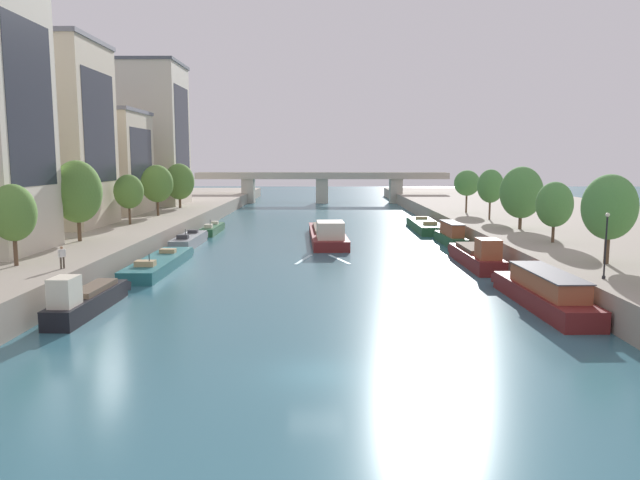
{
  "coord_description": "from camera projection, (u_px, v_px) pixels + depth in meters",
  "views": [
    {
      "loc": [
        0.38,
        -27.3,
        10.02
      ],
      "look_at": [
        0.0,
        35.51,
        1.62
      ],
      "focal_mm": 33.82,
      "sensor_mm": 36.0,
      "label": 1
    }
  ],
  "objects": [
    {
      "name": "moored_boat_left_midway",
      "position": [
        160.0,
        263.0,
        55.39
      ],
      "size": [
        3.11,
        15.58,
        2.15
      ],
      "color": "#23666B",
      "rests_on": "ground"
    },
    {
      "name": "tree_left_distant",
      "position": [
        179.0,
        182.0,
        96.83
      ],
      "size": [
        4.74,
        4.74,
        7.12
      ],
      "color": "brown",
      "rests_on": "quay_left"
    },
    {
      "name": "ground_plane",
      "position": [
        315.0,
        374.0,
        28.39
      ],
      "size": [
        400.0,
        400.0,
        0.0
      ],
      "primitive_type": "plane",
      "color": "#336675"
    },
    {
      "name": "moored_boat_right_upstream",
      "position": [
        451.0,
        235.0,
        71.21
      ],
      "size": [
        2.16,
        10.43,
        2.74
      ],
      "color": "#235633",
      "rests_on": "ground"
    },
    {
      "name": "tree_left_second",
      "position": [
        129.0,
        192.0,
        72.08
      ],
      "size": [
        3.51,
        3.51,
        5.99
      ],
      "color": "brown",
      "rests_on": "quay_left"
    },
    {
      "name": "building_left_tall",
      "position": [
        103.0,
        162.0,
        86.44
      ],
      "size": [
        11.46,
        12.84,
        14.81
      ],
      "color": "beige",
      "rests_on": "quay_left"
    },
    {
      "name": "building_left_middle",
      "position": [
        48.0,
        134.0,
        69.05
      ],
      "size": [
        12.38,
        12.3,
        21.31
      ],
      "color": "beige",
      "rests_on": "quay_left"
    },
    {
      "name": "tree_right_second",
      "position": [
        491.0,
        186.0,
        77.87
      ],
      "size": [
        3.37,
        3.37,
        6.52
      ],
      "color": "brown",
      "rests_on": "quay_right"
    },
    {
      "name": "quay_left",
      "position": [
        66.0,
        225.0,
        82.96
      ],
      "size": [
        36.0,
        170.0,
        2.27
      ],
      "primitive_type": "cube",
      "color": "gray",
      "rests_on": "ground"
    },
    {
      "name": "wake_behind_barge",
      "position": [
        321.0,
        259.0,
        60.8
      ],
      "size": [
        5.59,
        6.03,
        0.03
      ],
      "color": "#A5D1DB",
      "rests_on": "ground"
    },
    {
      "name": "tree_right_by_lamp",
      "position": [
        555.0,
        204.0,
        56.32
      ],
      "size": [
        3.39,
        3.39,
        5.71
      ],
      "color": "brown",
      "rests_on": "quay_right"
    },
    {
      "name": "building_left_far_end",
      "position": [
        140.0,
        134.0,
        103.84
      ],
      "size": [
        14.97,
        12.84,
        24.16
      ],
      "color": "beige",
      "rests_on": "quay_left"
    },
    {
      "name": "quay_right",
      "position": [
        577.0,
        225.0,
        82.54
      ],
      "size": [
        36.0,
        170.0,
        2.27
      ],
      "primitive_type": "cube",
      "color": "gray",
      "rests_on": "ground"
    },
    {
      "name": "lamppost_right_bank",
      "position": [
        606.0,
        243.0,
        39.12
      ],
      "size": [
        0.28,
        0.28,
        4.35
      ],
      "color": "black",
      "rests_on": "quay_right"
    },
    {
      "name": "tree_right_midway",
      "position": [
        521.0,
        193.0,
        67.22
      ],
      "size": [
        4.71,
        4.71,
        7.0
      ],
      "color": "brown",
      "rests_on": "quay_right"
    },
    {
      "name": "moored_boat_right_far",
      "position": [
        544.0,
        292.0,
        40.98
      ],
      "size": [
        3.16,
        14.16,
        2.61
      ],
      "color": "maroon",
      "rests_on": "ground"
    },
    {
      "name": "barge_midriver",
      "position": [
        327.0,
        234.0,
        74.34
      ],
      "size": [
        5.03,
        21.82,
        3.09
      ],
      "color": "maroon",
      "rests_on": "ground"
    },
    {
      "name": "tree_right_far",
      "position": [
        467.0,
        183.0,
        88.06
      ],
      "size": [
        3.72,
        3.72,
        6.22
      ],
      "color": "brown",
      "rests_on": "quay_right"
    },
    {
      "name": "tree_left_nearest",
      "position": [
        77.0,
        192.0,
        57.03
      ],
      "size": [
        4.55,
        4.55,
        7.69
      ],
      "color": "brown",
      "rests_on": "quay_left"
    },
    {
      "name": "bridge_far",
      "position": [
        322.0,
        184.0,
        139.64
      ],
      "size": [
        58.28,
        4.4,
        7.07
      ],
      "color": "#ADA899",
      "rests_on": "ground"
    },
    {
      "name": "tree_left_midway",
      "position": [
        13.0,
        213.0,
        43.83
      ],
      "size": [
        3.27,
        3.27,
        6.01
      ],
      "color": "brown",
      "rests_on": "quay_left"
    },
    {
      "name": "tree_left_by_lamp",
      "position": [
        157.0,
        184.0,
        83.39
      ],
      "size": [
        4.42,
        4.42,
        7.03
      ],
      "color": "brown",
      "rests_on": "quay_left"
    },
    {
      "name": "moored_boat_right_gap_after",
      "position": [
        476.0,
        256.0,
        56.98
      ],
      "size": [
        2.62,
        13.04,
        3.1
      ],
      "color": "maroon",
      "rests_on": "ground"
    },
    {
      "name": "tree_right_nearest",
      "position": [
        609.0,
        207.0,
        44.61
      ],
      "size": [
        3.96,
        3.96,
        6.69
      ],
      "color": "brown",
      "rests_on": "quay_right"
    },
    {
      "name": "moored_boat_left_end",
      "position": [
        213.0,
        229.0,
        82.74
      ],
      "size": [
        1.82,
        10.35,
        2.14
      ],
      "color": "#235633",
      "rests_on": "ground"
    },
    {
      "name": "moored_boat_left_downstream",
      "position": [
        189.0,
        240.0,
        70.43
      ],
      "size": [
        2.33,
        11.57,
        2.34
      ],
      "color": "gray",
      "rests_on": "ground"
    },
    {
      "name": "moored_boat_left_lone",
      "position": [
        87.0,
        299.0,
        39.47
      ],
      "size": [
        2.08,
        10.84,
        3.03
      ],
      "color": "black",
      "rests_on": "ground"
    },
    {
      "name": "moored_boat_right_midway",
      "position": [
        425.0,
        226.0,
        86.21
      ],
      "size": [
        3.52,
        16.53,
        2.35
      ],
      "color": "#235633",
      "rests_on": "ground"
    },
    {
      "name": "person_on_quay",
      "position": [
        62.0,
        256.0,
        43.01
      ],
      "size": [
        0.43,
        0.37,
        1.62
      ],
      "color": "#473D33",
      "rests_on": "quay_left"
    }
  ]
}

